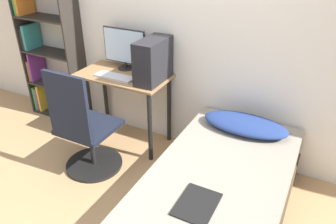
{
  "coord_description": "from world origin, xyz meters",
  "views": [
    {
      "loc": [
        1.39,
        -1.31,
        2.03
      ],
      "look_at": [
        0.33,
        0.73,
        0.75
      ],
      "focal_mm": 35.0,
      "sensor_mm": 36.0,
      "label": 1
    }
  ],
  "objects_px": {
    "bed": "(212,207)",
    "keyboard": "(115,77)",
    "monitor": "(124,48)",
    "bookshelf": "(46,55)",
    "office_chair": "(85,135)",
    "pc_tower": "(153,61)"
  },
  "relations": [
    {
      "from": "bed",
      "to": "keyboard",
      "type": "relative_size",
      "value": 5.02
    },
    {
      "from": "bed",
      "to": "monitor",
      "type": "relative_size",
      "value": 4.18
    },
    {
      "from": "keyboard",
      "to": "bookshelf",
      "type": "bearing_deg",
      "value": 169.59
    },
    {
      "from": "bookshelf",
      "to": "office_chair",
      "type": "distance_m",
      "value": 1.39
    },
    {
      "from": "bed",
      "to": "pc_tower",
      "type": "relative_size",
      "value": 4.72
    },
    {
      "from": "bookshelf",
      "to": "keyboard",
      "type": "distance_m",
      "value": 1.15
    },
    {
      "from": "bookshelf",
      "to": "bed",
      "type": "xyz_separation_m",
      "value": [
        2.43,
        -0.87,
        -0.51
      ]
    },
    {
      "from": "office_chair",
      "to": "bookshelf",
      "type": "bearing_deg",
      "value": 147.48
    },
    {
      "from": "bookshelf",
      "to": "pc_tower",
      "type": "bearing_deg",
      "value": -3.53
    },
    {
      "from": "pc_tower",
      "to": "bookshelf",
      "type": "bearing_deg",
      "value": 176.47
    },
    {
      "from": "office_chair",
      "to": "keyboard",
      "type": "distance_m",
      "value": 0.64
    },
    {
      "from": "office_chair",
      "to": "bed",
      "type": "bearing_deg",
      "value": -6.75
    },
    {
      "from": "office_chair",
      "to": "monitor",
      "type": "xyz_separation_m",
      "value": [
        -0.04,
        0.76,
        0.59
      ]
    },
    {
      "from": "bookshelf",
      "to": "bed",
      "type": "distance_m",
      "value": 2.63
    },
    {
      "from": "office_chair",
      "to": "keyboard",
      "type": "xyz_separation_m",
      "value": [
        -0.0,
        0.51,
        0.38
      ]
    },
    {
      "from": "office_chair",
      "to": "keyboard",
      "type": "bearing_deg",
      "value": 90.15
    },
    {
      "from": "bed",
      "to": "pc_tower",
      "type": "distance_m",
      "value": 1.41
    },
    {
      "from": "bed",
      "to": "bookshelf",
      "type": "bearing_deg",
      "value": 160.21
    },
    {
      "from": "bookshelf",
      "to": "office_chair",
      "type": "xyz_separation_m",
      "value": [
        1.13,
        -0.72,
        -0.36
      ]
    },
    {
      "from": "monitor",
      "to": "keyboard",
      "type": "relative_size",
      "value": 1.2
    },
    {
      "from": "monitor",
      "to": "keyboard",
      "type": "bearing_deg",
      "value": -80.96
    },
    {
      "from": "office_chair",
      "to": "pc_tower",
      "type": "relative_size",
      "value": 2.43
    }
  ]
}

